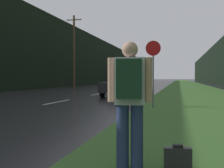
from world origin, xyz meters
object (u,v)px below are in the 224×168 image
at_px(suitcase, 178,158).
at_px(car_passing_near, 121,85).
at_px(hitchhiker_with_backpack, 130,96).
at_px(car_oncoming, 117,81).
at_px(car_passing_far, 137,84).
at_px(stop_sign, 153,68).

height_order(suitcase, car_passing_near, car_passing_near).
relative_size(hitchhiker_with_backpack, suitcase, 4.60).
xyz_separation_m(suitcase, car_oncoming, (-8.00, 32.89, 0.59)).
bearing_deg(hitchhiker_with_backpack, car_oncoming, 95.30).
xyz_separation_m(car_passing_near, car_oncoming, (-4.24, 18.36, 0.02)).
height_order(suitcase, car_passing_far, car_passing_far).
xyz_separation_m(hitchhiker_with_backpack, car_passing_near, (-3.16, 14.67, -0.24)).
xyz_separation_m(suitcase, car_passing_far, (-3.76, 21.97, 0.52)).
bearing_deg(stop_sign, car_passing_near, 111.98).
bearing_deg(stop_sign, suitcase, -82.54).
height_order(car_passing_far, car_oncoming, car_oncoming).
bearing_deg(suitcase, stop_sign, 90.15).
bearing_deg(stop_sign, hitchhiker_with_backpack, -87.08).
bearing_deg(suitcase, hitchhiker_with_backpack, -174.44).
distance_m(hitchhiker_with_backpack, car_oncoming, 33.85).
bearing_deg(car_oncoming, car_passing_near, -77.00).
distance_m(car_passing_near, car_oncoming, 18.84).
distance_m(hitchhiker_with_backpack, suitcase, 1.02).
xyz_separation_m(suitcase, car_passing_near, (-3.76, 14.53, 0.57)).
relative_size(suitcase, car_oncoming, 0.08).
bearing_deg(stop_sign, car_passing_far, 100.93).
height_order(hitchhiker_with_backpack, car_passing_far, hitchhiker_with_backpack).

